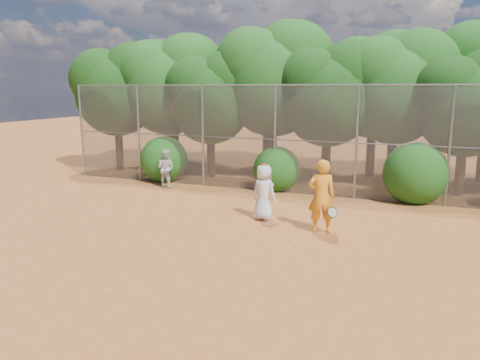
% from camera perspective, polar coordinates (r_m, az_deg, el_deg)
% --- Properties ---
extents(ground, '(80.00, 80.00, 0.00)m').
position_cam_1_polar(ground, '(12.14, -0.01, -7.60)').
color(ground, '#A05524').
rests_on(ground, ground).
extents(fence_back, '(20.05, 0.09, 4.03)m').
position_cam_1_polar(fence_back, '(17.34, 7.05, 4.98)').
color(fence_back, gray).
rests_on(fence_back, ground).
extents(tree_0, '(4.38, 3.81, 6.00)m').
position_cam_1_polar(tree_0, '(23.20, -14.69, 10.93)').
color(tree_0, black).
rests_on(tree_0, ground).
extents(tree_1, '(4.64, 4.03, 6.35)m').
position_cam_1_polar(tree_1, '(22.24, -8.62, 11.76)').
color(tree_1, black).
rests_on(tree_1, ground).
extents(tree_2, '(3.99, 3.47, 5.47)m').
position_cam_1_polar(tree_2, '(20.46, -3.46, 10.29)').
color(tree_2, black).
rests_on(tree_2, ground).
extents(tree_3, '(4.89, 4.26, 6.70)m').
position_cam_1_polar(tree_3, '(20.48, 4.28, 12.56)').
color(tree_3, black).
rests_on(tree_3, ground).
extents(tree_4, '(4.19, 3.64, 5.73)m').
position_cam_1_polar(tree_4, '(19.26, 10.89, 10.57)').
color(tree_4, black).
rests_on(tree_4, ground).
extents(tree_5, '(4.51, 3.92, 6.17)m').
position_cam_1_polar(tree_5, '(19.74, 18.67, 11.05)').
color(tree_5, black).
rests_on(tree_5, ground).
extents(tree_6, '(3.86, 3.36, 5.29)m').
position_cam_1_polar(tree_6, '(18.75, 26.06, 8.74)').
color(tree_6, black).
rests_on(tree_6, ground).
extents(tree_9, '(4.83, 4.20, 6.62)m').
position_cam_1_polar(tree_9, '(24.74, -7.92, 12.12)').
color(tree_9, black).
rests_on(tree_9, ground).
extents(tree_10, '(5.15, 4.48, 7.06)m').
position_cam_1_polar(tree_10, '(22.89, 3.57, 13.01)').
color(tree_10, black).
rests_on(tree_10, ground).
extents(tree_11, '(4.64, 4.03, 6.35)m').
position_cam_1_polar(tree_11, '(21.42, 16.24, 11.47)').
color(tree_11, black).
rests_on(tree_11, ground).
extents(bush_0, '(2.00, 2.00, 2.00)m').
position_cam_1_polar(bush_0, '(20.05, -9.27, 2.73)').
color(bush_0, '#164812').
rests_on(bush_0, ground).
extents(bush_1, '(1.80, 1.80, 1.80)m').
position_cam_1_polar(bush_1, '(18.02, 4.50, 1.57)').
color(bush_1, '#164812').
rests_on(bush_1, ground).
extents(bush_2, '(2.20, 2.20, 2.20)m').
position_cam_1_polar(bush_2, '(17.20, 20.62, 1.08)').
color(bush_2, '#164812').
rests_on(bush_2, ground).
extents(player_yellow, '(0.95, 0.70, 2.03)m').
position_cam_1_polar(player_yellow, '(12.89, 9.90, -1.97)').
color(player_yellow, orange).
rests_on(player_yellow, ground).
extents(player_teen, '(0.95, 0.77, 1.72)m').
position_cam_1_polar(player_teen, '(13.94, 2.94, -1.48)').
color(player_teen, white).
rests_on(player_teen, ground).
extents(player_white, '(0.84, 0.74, 1.52)m').
position_cam_1_polar(player_white, '(18.79, -9.07, 1.42)').
color(player_white, silver).
rests_on(player_white, ground).
extents(ball_0, '(0.07, 0.07, 0.07)m').
position_cam_1_polar(ball_0, '(12.19, 6.56, -7.44)').
color(ball_0, yellow).
rests_on(ball_0, ground).
extents(ball_1, '(0.07, 0.07, 0.07)m').
position_cam_1_polar(ball_1, '(13.05, 11.62, -6.32)').
color(ball_1, yellow).
rests_on(ball_1, ground).
extents(ball_2, '(0.07, 0.07, 0.07)m').
position_cam_1_polar(ball_2, '(11.56, 1.10, -8.40)').
color(ball_2, yellow).
rests_on(ball_2, ground).
extents(ball_3, '(0.07, 0.07, 0.07)m').
position_cam_1_polar(ball_3, '(13.00, 17.79, -6.72)').
color(ball_3, yellow).
rests_on(ball_3, ground).
extents(ball_4, '(0.07, 0.07, 0.07)m').
position_cam_1_polar(ball_4, '(12.99, -0.80, -6.17)').
color(ball_4, yellow).
rests_on(ball_4, ground).
extents(ball_5, '(0.07, 0.07, 0.07)m').
position_cam_1_polar(ball_5, '(14.63, 22.42, -5.04)').
color(ball_5, yellow).
rests_on(ball_5, ground).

